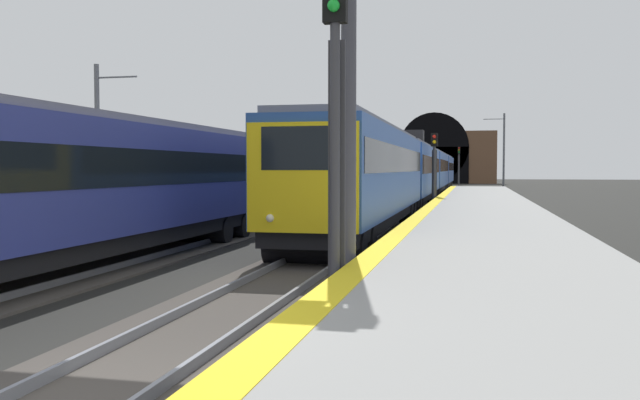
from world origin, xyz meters
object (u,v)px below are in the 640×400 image
Objects in this scene: railway_signal_near at (335,106)px; railway_signal_far at (459,162)px; overhead_signal_gantry at (127,12)px; train_adjacent_platform at (227,177)px; railway_signal_mid at (434,166)px; catenary_mast_far at (503,152)px; train_main_approaching at (421,171)px; catenary_mast_near at (98,143)px.

railway_signal_near reaches higher than railway_signal_far.
train_adjacent_platform is at bearing 11.96° from overhead_signal_gantry.
railway_signal_mid is 0.78× the size of railway_signal_far.
overhead_signal_gantry is at bearing 171.27° from catenary_mast_far.
train_main_approaching is at bearing -172.79° from railway_signal_mid.
train_adjacent_platform is (-28.88, 5.18, -0.15)m from train_main_approaching.
train_main_approaching is 42.64m from railway_signal_near.
overhead_signal_gantry is at bearing -2.81° from railway_signal_far.
overhead_signal_gantry is at bearing -3.69° from train_main_approaching.
railway_signal_near is 21.79m from catenary_mast_near.
catenary_mast_near is at bearing 158.05° from catenary_mast_far.
railway_signal_mid reaches higher than train_adjacent_platform.
catenary_mast_near is at bearing -139.42° from railway_signal_near.
overhead_signal_gantry reaches higher than train_main_approaching.
train_main_approaching is 14.76m from railway_signal_mid.
railway_signal_near is 92.11m from railway_signal_far.
train_adjacent_platform is 52.63m from catenary_mast_far.
overhead_signal_gantry is (-41.11, 2.59, 3.24)m from train_main_approaching.
train_main_approaching is at bearing 170.02° from train_adjacent_platform.
train_adjacent_platform is at bearing -111.77° from catenary_mast_near.
train_adjacent_platform is 7.83m from catenary_mast_near.
train_adjacent_platform is 8.59× the size of railway_signal_mid.
railway_signal_mid is at bearing 0.00° from railway_signal_far.
catenary_mast_far is at bearing -21.95° from catenary_mast_near.
railway_signal_far is at bearing 175.07° from train_adjacent_platform.
train_adjacent_platform is at bearing 166.45° from catenary_mast_far.
catenary_mast_far reaches higher than train_main_approaching.
railway_signal_mid is at bearing -9.53° from overhead_signal_gantry.
overhead_signal_gantry is 1.27× the size of catenary_mast_near.
catenary_mast_far is at bearing -8.73° from overhead_signal_gantry.
railway_signal_near is (-42.58, -1.85, 1.20)m from train_main_approaching.
railway_signal_near reaches higher than train_main_approaching.
catenary_mast_near reaches higher than railway_signal_near.
railway_signal_near is (-13.70, -7.04, 1.35)m from train_adjacent_platform.
railway_signal_far is (92.11, -0.00, -0.05)m from railway_signal_near.
railway_signal_mid is at bearing 153.90° from train_adjacent_platform.
catenary_mast_near is (15.08, 9.73, -1.89)m from overhead_signal_gantry.
train_main_approaching is 8.31× the size of overhead_signal_gantry.
railway_signal_near is 1.30× the size of railway_signal_mid.
catenary_mast_far is at bearing 162.13° from train_main_approaching.
railway_signal_mid is 0.63× the size of catenary_mast_near.
railway_signal_far is at bearing -2.81° from overhead_signal_gantry.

